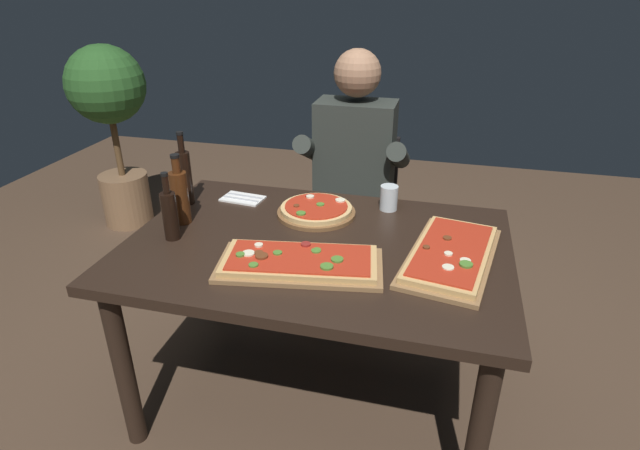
# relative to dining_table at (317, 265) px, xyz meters

# --- Properties ---
(ground_plane) EXTENTS (6.40, 6.40, 0.00)m
(ground_plane) POSITION_rel_dining_table_xyz_m (0.00, 0.00, -0.64)
(ground_plane) COLOR #4C3828
(dining_table) EXTENTS (1.40, 0.96, 0.74)m
(dining_table) POSITION_rel_dining_table_xyz_m (0.00, 0.00, 0.00)
(dining_table) COLOR black
(dining_table) RESTS_ON ground_plane
(pizza_rectangular_front) EXTENTS (0.59, 0.35, 0.05)m
(pizza_rectangular_front) POSITION_rel_dining_table_xyz_m (-0.01, -0.18, 0.12)
(pizza_rectangular_front) COLOR olive
(pizza_rectangular_front) RESTS_ON dining_table
(pizza_rectangular_left) EXTENTS (0.36, 0.58, 0.05)m
(pizza_rectangular_left) POSITION_rel_dining_table_xyz_m (0.48, -0.00, 0.11)
(pizza_rectangular_left) COLOR olive
(pizza_rectangular_left) RESTS_ON dining_table
(pizza_round_far) EXTENTS (0.32, 0.32, 0.05)m
(pizza_round_far) POSITION_rel_dining_table_xyz_m (-0.06, 0.24, 0.11)
(pizza_round_far) COLOR brown
(pizza_round_far) RESTS_ON dining_table
(wine_bottle_dark) EXTENTS (0.07, 0.07, 0.28)m
(wine_bottle_dark) POSITION_rel_dining_table_xyz_m (-0.56, 0.04, 0.21)
(wine_bottle_dark) COLOR #47230F
(wine_bottle_dark) RESTS_ON dining_table
(oil_bottle_amber) EXTENTS (0.06, 0.06, 0.32)m
(oil_bottle_amber) POSITION_rel_dining_table_xyz_m (-0.63, 0.21, 0.22)
(oil_bottle_amber) COLOR black
(oil_bottle_amber) RESTS_ON dining_table
(vinegar_bottle_green) EXTENTS (0.06, 0.06, 0.26)m
(vinegar_bottle_green) POSITION_rel_dining_table_xyz_m (-0.53, -0.10, 0.20)
(vinegar_bottle_green) COLOR black
(vinegar_bottle_green) RESTS_ON dining_table
(tumbler_near_camera) EXTENTS (0.07, 0.07, 0.10)m
(tumbler_near_camera) POSITION_rel_dining_table_xyz_m (0.22, 0.37, 0.14)
(tumbler_near_camera) COLOR silver
(tumbler_near_camera) RESTS_ON dining_table
(napkin_cutlery_set) EXTENTS (0.19, 0.13, 0.01)m
(napkin_cutlery_set) POSITION_rel_dining_table_xyz_m (-0.42, 0.31, 0.10)
(napkin_cutlery_set) COLOR white
(napkin_cutlery_set) RESTS_ON dining_table
(diner_chair) EXTENTS (0.44, 0.44, 0.87)m
(diner_chair) POSITION_rel_dining_table_xyz_m (-0.01, 0.86, -0.16)
(diner_chair) COLOR black
(diner_chair) RESTS_ON ground_plane
(seated_diner) EXTENTS (0.53, 0.41, 1.33)m
(seated_diner) POSITION_rel_dining_table_xyz_m (-0.01, 0.74, 0.10)
(seated_diner) COLOR #23232D
(seated_diner) RESTS_ON ground_plane
(potted_plant_corner) EXTENTS (0.50, 0.50, 1.24)m
(potted_plant_corner) POSITION_rel_dining_table_xyz_m (-1.76, 1.31, 0.15)
(potted_plant_corner) COLOR #846042
(potted_plant_corner) RESTS_ON ground_plane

